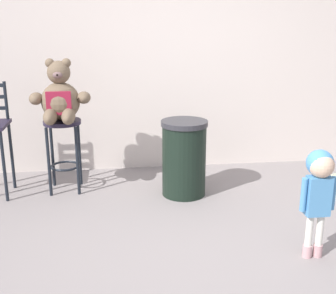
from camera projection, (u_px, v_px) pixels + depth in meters
ground_plane at (197, 256)px, 3.37m from camera, size 24.00×24.00×0.00m
building_wall at (163, 9)px, 5.02m from camera, size 6.82×0.30×3.72m
bar_stool_with_teddy at (63, 141)px, 4.52m from camera, size 0.38×0.38×0.76m
teddy_bear at (60, 99)px, 4.36m from camera, size 0.60×0.54×0.62m
child_walking at (319, 181)px, 3.19m from camera, size 0.27×0.21×0.85m
trash_bin at (184, 158)px, 4.45m from camera, size 0.47×0.47×0.78m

